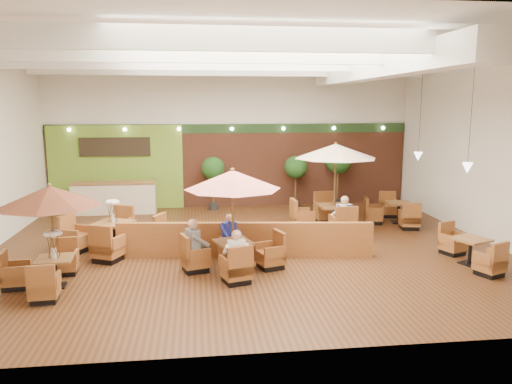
{
  "coord_description": "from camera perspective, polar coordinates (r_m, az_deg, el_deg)",
  "views": [
    {
      "loc": [
        -1.38,
        -13.42,
        3.97
      ],
      "look_at": [
        0.3,
        0.5,
        1.5
      ],
      "focal_mm": 35.0,
      "sensor_mm": 36.0,
      "label": 1
    }
  ],
  "objects": [
    {
      "name": "diner_4",
      "position": [
        15.09,
        9.97,
        -2.38
      ],
      "size": [
        0.44,
        0.38,
        0.85
      ],
      "rotation": [
        0.0,
        0.0,
        0.18
      ],
      "color": "white",
      "rests_on": "ground"
    },
    {
      "name": "diner_1",
      "position": [
        12.96,
        -2.94,
        -4.51
      ],
      "size": [
        0.4,
        0.38,
        0.72
      ],
      "rotation": [
        0.0,
        0.0,
        3.6
      ],
      "color": "#2631A7",
      "rests_on": "ground"
    },
    {
      "name": "table_5",
      "position": [
        17.5,
        15.17,
        -2.36
      ],
      "size": [
        1.69,
        2.46,
        0.89
      ],
      "rotation": [
        0.0,
        0.0,
        -0.17
      ],
      "color": "brown",
      "rests_on": "ground"
    },
    {
      "name": "service_counter",
      "position": [
        19.07,
        -15.88,
        -0.63
      ],
      "size": [
        3.0,
        0.75,
        1.18
      ],
      "color": "beige",
      "rests_on": "ground"
    },
    {
      "name": "table_0",
      "position": [
        11.61,
        -22.59,
        -2.25
      ],
      "size": [
        2.2,
        2.28,
        2.32
      ],
      "rotation": [
        0.0,
        0.0,
        0.08
      ],
      "color": "brown",
      "rests_on": "ground"
    },
    {
      "name": "diner_0",
      "position": [
        11.2,
        -2.29,
        -6.71
      ],
      "size": [
        0.4,
        0.34,
        0.78
      ],
      "rotation": [
        0.0,
        0.0,
        0.13
      ],
      "color": "white",
      "rests_on": "ground"
    },
    {
      "name": "topiary_2",
      "position": [
        19.64,
        9.37,
        3.26
      ],
      "size": [
        0.99,
        0.99,
        2.3
      ],
      "color": "black",
      "rests_on": "ground"
    },
    {
      "name": "diner_3",
      "position": [
        15.09,
        9.97,
        -2.38
      ],
      "size": [
        0.44,
        0.38,
        0.85
      ],
      "rotation": [
        0.0,
        0.0,
        0.16
      ],
      "color": "#2631A7",
      "rests_on": "ground"
    },
    {
      "name": "topiary_1",
      "position": [
        19.26,
        4.57,
        2.62
      ],
      "size": [
        0.87,
        0.87,
        2.03
      ],
      "color": "black",
      "rests_on": "ground"
    },
    {
      "name": "room",
      "position": [
        14.73,
        -0.54,
        8.66
      ],
      "size": [
        14.04,
        14.0,
        5.52
      ],
      "color": "#381E0F",
      "rests_on": "ground"
    },
    {
      "name": "table_1",
      "position": [
        11.86,
        -2.68,
        -0.99
      ],
      "size": [
        2.57,
        2.57,
        2.5
      ],
      "rotation": [
        0.0,
        0.0,
        0.3
      ],
      "color": "brown",
      "rests_on": "ground"
    },
    {
      "name": "table_4",
      "position": [
        13.69,
        23.27,
        -6.28
      ],
      "size": [
        1.0,
        2.44,
        0.86
      ],
      "rotation": [
        0.0,
        0.0,
        0.38
      ],
      "color": "brown",
      "rests_on": "ground"
    },
    {
      "name": "topiary_0",
      "position": [
        18.89,
        -4.92,
        2.48
      ],
      "size": [
        0.87,
        0.87,
        2.03
      ],
      "color": "black",
      "rests_on": "ground"
    },
    {
      "name": "table_2",
      "position": [
        15.84,
        8.78,
        2.78
      ],
      "size": [
        2.69,
        2.77,
        2.81
      ],
      "rotation": [
        0.0,
        0.0,
        0.05
      ],
      "color": "brown",
      "rests_on": "ground"
    },
    {
      "name": "booth_divider",
      "position": [
        13.14,
        -1.28,
        -5.48
      ],
      "size": [
        6.69,
        0.93,
        0.93
      ],
      "primitive_type": "cube",
      "rotation": [
        0.0,
        0.0,
        -0.11
      ],
      "color": "brown",
      "rests_on": "ground"
    },
    {
      "name": "diner_2",
      "position": [
        12.04,
        -7.0,
        -5.49
      ],
      "size": [
        0.43,
        0.46,
        0.83
      ],
      "rotation": [
        0.0,
        0.0,
        5.1
      ],
      "color": "slate",
      "rests_on": "ground"
    },
    {
      "name": "table_3",
      "position": [
        14.28,
        -15.95,
        -4.72
      ],
      "size": [
        2.89,
        2.89,
        1.58
      ],
      "rotation": [
        0.0,
        0.0,
        -0.43
      ],
      "color": "brown",
      "rests_on": "ground"
    }
  ]
}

